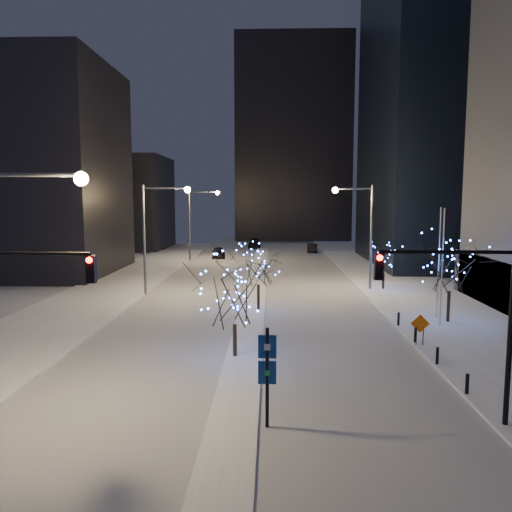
{
  "coord_description": "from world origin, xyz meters",
  "views": [
    {
      "loc": [
        1.47,
        -17.58,
        8.78
      ],
      "look_at": [
        0.48,
        15.08,
        5.0
      ],
      "focal_mm": 35.0,
      "sensor_mm": 36.0,
      "label": 1
    }
  ],
  "objects_px": {
    "car_mid": "(312,248)",
    "holiday_tree_median_far": "(258,266)",
    "holiday_tree_median_near": "(235,293)",
    "street_lamp_east": "(362,223)",
    "traffic_signal_east": "(470,306)",
    "wayfinding_sign": "(267,367)",
    "street_lamp_w_mid": "(155,224)",
    "street_lamp_w_near": "(12,256)",
    "street_lamp_w_far": "(197,215)",
    "car_far": "(254,244)",
    "traffic_signal_west": "(0,309)",
    "holiday_tree_plaza_far": "(384,260)",
    "construction_sign": "(420,326)",
    "car_near": "(218,252)",
    "holiday_tree_plaza_near": "(450,265)"
  },
  "relations": [
    {
      "from": "car_mid",
      "to": "holiday_tree_median_far",
      "type": "relative_size",
      "value": 0.85
    },
    {
      "from": "holiday_tree_median_near",
      "to": "holiday_tree_median_far",
      "type": "relative_size",
      "value": 1.07
    },
    {
      "from": "street_lamp_east",
      "to": "traffic_signal_east",
      "type": "height_order",
      "value": "street_lamp_east"
    },
    {
      "from": "holiday_tree_median_far",
      "to": "wayfinding_sign",
      "type": "xyz_separation_m",
      "value": [
        0.85,
        -19.88,
        -1.18
      ]
    },
    {
      "from": "car_mid",
      "to": "wayfinding_sign",
      "type": "distance_m",
      "value": 63.51
    },
    {
      "from": "street_lamp_w_mid",
      "to": "holiday_tree_median_far",
      "type": "xyz_separation_m",
      "value": [
        9.44,
        -6.35,
        -2.91
      ]
    },
    {
      "from": "street_lamp_w_near",
      "to": "street_lamp_w_far",
      "type": "relative_size",
      "value": 1.0
    },
    {
      "from": "car_far",
      "to": "holiday_tree_median_near",
      "type": "xyz_separation_m",
      "value": [
        1.0,
        -61.62,
        2.88
      ]
    },
    {
      "from": "car_far",
      "to": "holiday_tree_median_near",
      "type": "height_order",
      "value": "holiday_tree_median_near"
    },
    {
      "from": "street_lamp_w_near",
      "to": "traffic_signal_west",
      "type": "height_order",
      "value": "street_lamp_w_near"
    },
    {
      "from": "holiday_tree_plaza_far",
      "to": "construction_sign",
      "type": "height_order",
      "value": "holiday_tree_plaza_far"
    },
    {
      "from": "holiday_tree_median_near",
      "to": "wayfinding_sign",
      "type": "height_order",
      "value": "holiday_tree_median_near"
    },
    {
      "from": "traffic_signal_east",
      "to": "street_lamp_east",
      "type": "bearing_deg",
      "value": 87.74
    },
    {
      "from": "car_near",
      "to": "holiday_tree_median_near",
      "type": "xyz_separation_m",
      "value": [
        5.83,
        -46.74,
        2.85
      ]
    },
    {
      "from": "holiday_tree_median_far",
      "to": "construction_sign",
      "type": "height_order",
      "value": "holiday_tree_median_far"
    },
    {
      "from": "street_lamp_east",
      "to": "holiday_tree_median_near",
      "type": "height_order",
      "value": "street_lamp_east"
    },
    {
      "from": "street_lamp_w_far",
      "to": "wayfinding_sign",
      "type": "xyz_separation_m",
      "value": [
        10.28,
        -51.23,
        -4.09
      ]
    },
    {
      "from": "traffic_signal_west",
      "to": "holiday_tree_median_far",
      "type": "xyz_separation_m",
      "value": [
        8.94,
        20.65,
        -1.17
      ]
    },
    {
      "from": "street_lamp_w_near",
      "to": "construction_sign",
      "type": "relative_size",
      "value": 5.43
    },
    {
      "from": "street_lamp_w_near",
      "to": "street_lamp_w_mid",
      "type": "distance_m",
      "value": 25.0
    },
    {
      "from": "street_lamp_w_mid",
      "to": "car_near",
      "type": "xyz_separation_m",
      "value": [
        2.61,
        28.82,
        -5.69
      ]
    },
    {
      "from": "street_lamp_east",
      "to": "construction_sign",
      "type": "height_order",
      "value": "street_lamp_east"
    },
    {
      "from": "holiday_tree_median_near",
      "to": "construction_sign",
      "type": "relative_size",
      "value": 3.04
    },
    {
      "from": "street_lamp_w_far",
      "to": "street_lamp_w_near",
      "type": "bearing_deg",
      "value": -90.0
    },
    {
      "from": "car_mid",
      "to": "holiday_tree_plaza_far",
      "type": "distance_m",
      "value": 34.2
    },
    {
      "from": "traffic_signal_west",
      "to": "car_mid",
      "type": "relative_size",
      "value": 1.58
    },
    {
      "from": "car_near",
      "to": "car_mid",
      "type": "relative_size",
      "value": 1.07
    },
    {
      "from": "street_lamp_w_near",
      "to": "street_lamp_w_mid",
      "type": "bearing_deg",
      "value": 90.0
    },
    {
      "from": "holiday_tree_median_near",
      "to": "construction_sign",
      "type": "distance_m",
      "value": 11.32
    },
    {
      "from": "car_near",
      "to": "wayfinding_sign",
      "type": "bearing_deg",
      "value": -87.58
    },
    {
      "from": "car_far",
      "to": "holiday_tree_plaza_far",
      "type": "height_order",
      "value": "holiday_tree_plaza_far"
    },
    {
      "from": "holiday_tree_plaza_far",
      "to": "street_lamp_east",
      "type": "bearing_deg",
      "value": 179.78
    },
    {
      "from": "traffic_signal_east",
      "to": "car_far",
      "type": "relative_size",
      "value": 1.32
    },
    {
      "from": "wayfinding_sign",
      "to": "car_far",
      "type": "bearing_deg",
      "value": 93.62
    },
    {
      "from": "street_lamp_w_far",
      "to": "car_far",
      "type": "bearing_deg",
      "value": 68.31
    },
    {
      "from": "street_lamp_w_mid",
      "to": "holiday_tree_median_near",
      "type": "relative_size",
      "value": 1.79
    },
    {
      "from": "street_lamp_w_far",
      "to": "construction_sign",
      "type": "bearing_deg",
      "value": -64.61
    },
    {
      "from": "street_lamp_w_far",
      "to": "holiday_tree_plaza_far",
      "type": "distance_m",
      "value": 30.76
    },
    {
      "from": "car_near",
      "to": "construction_sign",
      "type": "xyz_separation_m",
      "value": [
        16.63,
        -44.35,
        0.45
      ]
    },
    {
      "from": "car_mid",
      "to": "holiday_tree_plaza_far",
      "type": "height_order",
      "value": "holiday_tree_plaza_far"
    },
    {
      "from": "wayfinding_sign",
      "to": "street_lamp_w_mid",
      "type": "bearing_deg",
      "value": 112.7
    },
    {
      "from": "street_lamp_w_mid",
      "to": "street_lamp_east",
      "type": "distance_m",
      "value": 19.26
    },
    {
      "from": "street_lamp_east",
      "to": "wayfinding_sign",
      "type": "distance_m",
      "value": 30.77
    },
    {
      "from": "street_lamp_w_near",
      "to": "traffic_signal_east",
      "type": "distance_m",
      "value": 17.99
    },
    {
      "from": "traffic_signal_east",
      "to": "car_near",
      "type": "distance_m",
      "value": 57.05
    },
    {
      "from": "street_lamp_w_mid",
      "to": "holiday_tree_median_far",
      "type": "relative_size",
      "value": 1.92
    },
    {
      "from": "traffic_signal_east",
      "to": "wayfinding_sign",
      "type": "bearing_deg",
      "value": -178.3
    },
    {
      "from": "traffic_signal_west",
      "to": "street_lamp_w_near",
      "type": "bearing_deg",
      "value": 103.96
    },
    {
      "from": "construction_sign",
      "to": "car_far",
      "type": "bearing_deg",
      "value": 103.55
    },
    {
      "from": "holiday_tree_plaza_near",
      "to": "street_lamp_east",
      "type": "bearing_deg",
      "value": 107.01
    }
  ]
}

